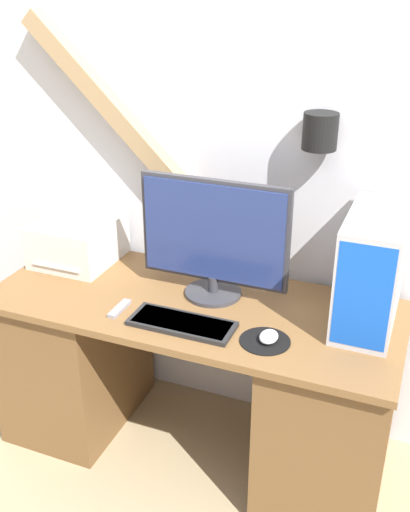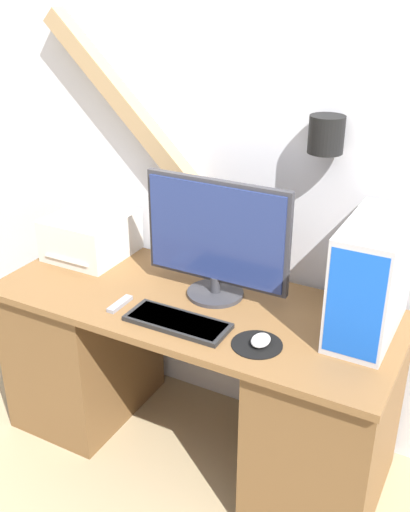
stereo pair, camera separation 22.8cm
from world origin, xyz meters
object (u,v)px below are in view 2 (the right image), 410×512
object	(u,v)px
keyboard	(178,322)
printer	(91,235)
remote_control	(120,304)
monitor	(216,238)
mouse	(261,340)
computer_tower	(372,279)

from	to	relation	value
keyboard	printer	bearing A→B (deg)	152.73
remote_control	monitor	bearing A→B (deg)	41.74
keyboard	mouse	distance (m)	0.33
computer_tower	printer	bearing A→B (deg)	177.70
mouse	printer	bearing A→B (deg)	161.91
keyboard	mouse	world-z (taller)	mouse
monitor	keyboard	size ratio (longest dim) A/B	1.53
monitor	keyboard	distance (m)	0.37
mouse	printer	distance (m)	1.05
monitor	printer	xyz separation A→B (m)	(-0.69, 0.07, -0.16)
computer_tower	remote_control	xyz separation A→B (m)	(-0.90, -0.28, -0.21)
computer_tower	mouse	bearing A→B (deg)	-137.55
keyboard	remote_control	world-z (taller)	keyboard
computer_tower	monitor	bearing A→B (deg)	-178.06
monitor	mouse	world-z (taller)	monitor
mouse	remote_control	bearing A→B (deg)	-179.28
mouse	remote_control	xyz separation A→B (m)	(-0.60, -0.01, -0.01)
monitor	computer_tower	distance (m)	0.61
keyboard	computer_tower	xyz separation A→B (m)	(0.63, 0.29, 0.20)
keyboard	printer	xyz separation A→B (m)	(-0.67, 0.34, 0.09)
computer_tower	remote_control	size ratio (longest dim) A/B	3.38
monitor	remote_control	distance (m)	0.46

